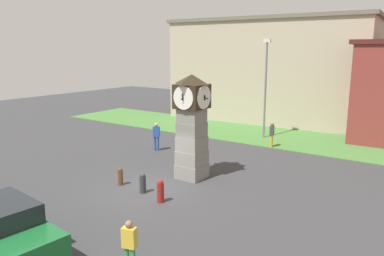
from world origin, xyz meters
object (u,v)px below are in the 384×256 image
Objects in this scene: bollard_mid_row at (143,183)px; pedestrian_by_cars at (272,133)px; car_by_building at (4,229)px; pedestrian_crossing_lot at (129,243)px; bollard_near_tower at (120,176)px; pedestrian_near_bench at (156,135)px; street_lamp_near_road at (266,83)px; bollard_far_row at (160,191)px; clock_tower at (192,124)px.

bollard_mid_row is 10.93m from pedestrian_by_cars.
car_by_building is at bearing -95.45° from pedestrian_by_cars.
bollard_near_tower is at bearing 137.54° from pedestrian_crossing_lot.
pedestrian_by_cars is at bearing 40.44° from pedestrian_near_bench.
bollard_near_tower is 7.35m from pedestrian_crossing_lot.
street_lamp_near_road is (-1.56, 2.24, 3.08)m from pedestrian_by_cars.
street_lamp_near_road is at bearing 102.30° from pedestrian_crossing_lot.
pedestrian_near_bench is at bearing 114.59° from bollard_near_tower.
pedestrian_by_cars is (-2.33, 15.63, 0.04)m from pedestrian_crossing_lot.
bollard_near_tower is at bearing 169.97° from bollard_far_row.
car_by_building is at bearing -90.20° from street_lamp_near_road.
pedestrian_by_cars is (5.73, 4.88, -0.08)m from pedestrian_near_bench.
pedestrian_crossing_lot is at bearing -51.18° from bollard_mid_row.
pedestrian_near_bench reaches higher than pedestrian_by_cars.
bollard_mid_row is 0.94× the size of bollard_far_row.
bollard_mid_row is 6.20m from pedestrian_crossing_lot.
street_lamp_near_road is (1.52, 12.92, 3.60)m from bollard_near_tower.
bollard_far_row reaches higher than bollard_mid_row.
bollard_near_tower is 0.48× the size of pedestrian_near_bench.
pedestrian_by_cars is at bearing 73.90° from bollard_near_tower.
clock_tower is at bearing -96.49° from pedestrian_by_cars.
clock_tower is 10.24m from street_lamp_near_road.
bollard_mid_row is 7.28m from pedestrian_near_bench.
bollard_far_row is 6.11m from car_by_building.
bollard_near_tower is 0.52× the size of pedestrian_by_cars.
bollard_far_row is 0.59× the size of pedestrian_by_cars.
pedestrian_by_cars is at bearing 98.49° from pedestrian_crossing_lot.
pedestrian_crossing_lot is at bearing -42.46° from bollard_near_tower.
pedestrian_by_cars is at bearing -55.14° from street_lamp_near_road.
clock_tower reaches higher than bollard_mid_row.
pedestrian_crossing_lot is at bearing -53.11° from pedestrian_near_bench.
pedestrian_near_bench reaches higher than car_by_building.
street_lamp_near_road reaches higher than car_by_building.
pedestrian_by_cars reaches higher than pedestrian_crossing_lot.
pedestrian_crossing_lot is (3.23, -7.74, -1.82)m from clock_tower.
street_lamp_near_road reaches higher than bollard_far_row.
car_by_building is at bearing -94.55° from clock_tower.
pedestrian_near_bench is (-4.83, 3.00, -1.70)m from clock_tower.
clock_tower is 6.01× the size of bollard_near_tower.
pedestrian_crossing_lot is at bearing -67.35° from clock_tower.
car_by_building is 0.62× the size of street_lamp_near_road.
clock_tower is 5.94m from pedestrian_near_bench.
pedestrian_near_bench is (-4.10, 12.23, 0.21)m from car_by_building.
bollard_near_tower is at bearing -96.70° from street_lamp_near_road.
pedestrian_by_cars is (0.90, 7.89, -1.78)m from clock_tower.
bollard_near_tower is at bearing 174.93° from bollard_mid_row.
clock_tower is at bearing -31.85° from pedestrian_near_bench.
clock_tower is at bearing 77.56° from bollard_mid_row.
bollard_far_row is 0.55× the size of pedestrian_near_bench.
clock_tower reaches higher than bollard_near_tower.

